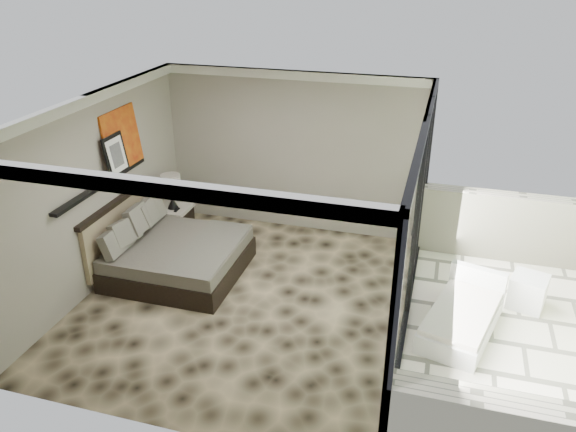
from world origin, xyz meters
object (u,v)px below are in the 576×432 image
(table_lamp, at_px, (171,187))
(ottoman, at_px, (528,291))
(lounger, at_px, (462,317))
(bed, at_px, (172,254))
(nightstand, at_px, (174,219))

(table_lamp, height_order, ottoman, table_lamp)
(lounger, bearing_deg, ottoman, 58.44)
(bed, relative_size, lounger, 1.16)
(bed, relative_size, nightstand, 3.36)
(bed, height_order, lounger, bed)
(bed, bearing_deg, ottoman, 6.06)
(table_lamp, bearing_deg, ottoman, -6.03)
(table_lamp, bearing_deg, nightstand, 127.45)
(nightstand, relative_size, ottoman, 1.25)
(nightstand, xyz_separation_m, lounger, (4.89, -1.46, -0.10))
(table_lamp, bearing_deg, lounger, -16.34)
(table_lamp, relative_size, ottoman, 1.31)
(table_lamp, height_order, lounger, table_lamp)
(ottoman, height_order, lounger, lounger)
(nightstand, relative_size, lounger, 0.34)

